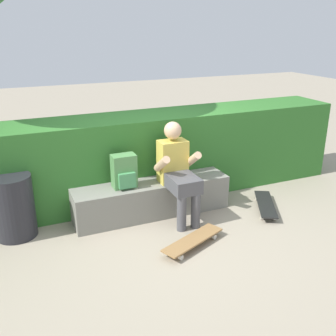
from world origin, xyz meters
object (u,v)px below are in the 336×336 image
backpack_on_bench (124,172)px  skateboard_beside_bench (266,204)px  skateboard_near_person (193,240)px  person_skater (177,169)px  bench_main (152,198)px  trash_bin (13,207)px

backpack_on_bench → skateboard_beside_bench: bearing=-15.1°
skateboard_near_person → person_skater: bearing=79.3°
bench_main → skateboard_beside_bench: (1.38, -0.48, -0.14)m
bench_main → backpack_on_bench: 0.53m
skateboard_beside_bench → backpack_on_bench: size_ratio=1.99×
person_skater → backpack_on_bench: size_ratio=2.94×
person_skater → trash_bin: bearing=170.4°
person_skater → bench_main: bearing=140.1°
bench_main → skateboard_near_person: bearing=-82.3°
trash_bin → backpack_on_bench: bearing=-5.1°
person_skater → skateboard_near_person: 0.90m
skateboard_near_person → skateboard_beside_bench: same height
bench_main → backpack_on_bench: (-0.35, -0.01, 0.41)m
backpack_on_bench → trash_bin: bearing=174.9°
backpack_on_bench → skateboard_near_person: bearing=-62.3°
bench_main → backpack_on_bench: size_ratio=4.89×
person_skater → trash_bin: size_ratio=1.64×
skateboard_near_person → trash_bin: trash_bin is taller
bench_main → skateboard_beside_bench: bearing=-19.1°
backpack_on_bench → trash_bin: (-1.25, 0.11, -0.26)m
skateboard_beside_bench → trash_bin: size_ratio=1.11×
skateboard_near_person → trash_bin: bearing=149.8°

